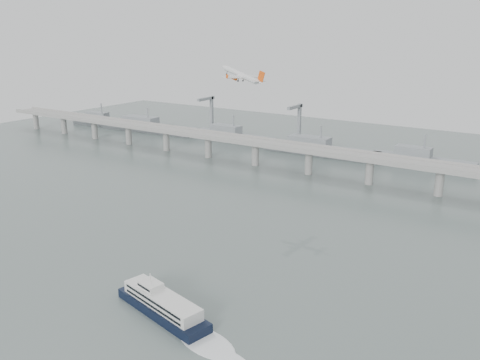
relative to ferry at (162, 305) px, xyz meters
The scene contains 5 objects.
ground 25.35m from the ferry, 120.54° to the left, with size 900.00×900.00×0.00m, color #566461.
bridge 222.38m from the ferry, 93.58° to the left, with size 800.00×22.00×23.90m.
distant_fleet 332.27m from the ferry, 120.39° to the left, with size 453.00×60.90×40.00m.
ferry is the anchor object (origin of this frame).
airliner 157.10m from the ferry, 109.43° to the left, with size 34.92×31.69×12.02m.
Camera 1 is at (139.91, -156.90, 111.68)m, focal length 38.00 mm.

